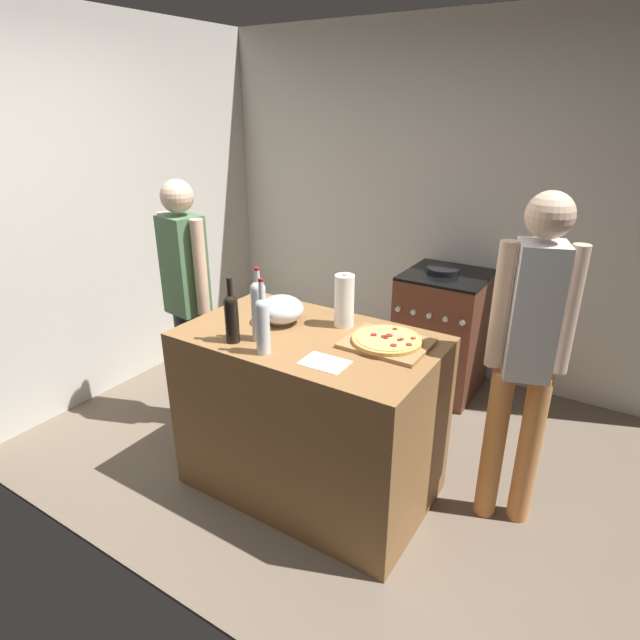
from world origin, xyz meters
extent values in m
cube|color=#6B5B4C|center=(0.00, 1.23, -0.01)|extent=(4.13, 3.05, 0.02)
cube|color=beige|center=(0.00, 2.50, 1.30)|extent=(4.13, 0.10, 2.60)
cube|color=beige|center=(-1.81, 1.23, 1.30)|extent=(0.10, 3.05, 2.60)
cube|color=olive|center=(0.12, 0.65, 0.47)|extent=(1.31, 0.77, 0.93)
cube|color=#9E7247|center=(0.50, 0.75, 0.94)|extent=(0.40, 0.32, 0.02)
cylinder|color=tan|center=(0.50, 0.75, 0.96)|extent=(0.34, 0.34, 0.02)
cylinder|color=#EAC660|center=(0.50, 0.75, 0.97)|extent=(0.30, 0.30, 0.00)
cylinder|color=maroon|center=(0.57, 0.77, 0.98)|extent=(0.02, 0.02, 0.01)
cylinder|color=maroon|center=(0.44, 0.74, 0.98)|extent=(0.03, 0.03, 0.01)
cylinder|color=maroon|center=(0.57, 0.69, 0.98)|extent=(0.03, 0.03, 0.01)
cylinder|color=maroon|center=(0.49, 0.75, 0.98)|extent=(0.03, 0.03, 0.01)
cylinder|color=maroon|center=(0.49, 0.87, 0.98)|extent=(0.02, 0.02, 0.01)
cylinder|color=maroon|center=(0.50, 0.74, 0.98)|extent=(0.02, 0.02, 0.01)
cylinder|color=maroon|center=(0.57, 0.76, 0.98)|extent=(0.02, 0.02, 0.01)
cylinder|color=maroon|center=(0.61, 0.81, 0.98)|extent=(0.02, 0.02, 0.01)
cylinder|color=maroon|center=(0.63, 0.73, 0.98)|extent=(0.03, 0.03, 0.01)
cylinder|color=maroon|center=(0.50, 0.78, 0.98)|extent=(0.04, 0.04, 0.01)
cylinder|color=#B2B2B7|center=(-0.10, 0.71, 0.94)|extent=(0.10, 0.10, 0.01)
ellipsoid|color=silver|center=(-0.10, 0.71, 1.01)|extent=(0.24, 0.24, 0.15)
cylinder|color=white|center=(0.20, 0.86, 1.07)|extent=(0.10, 0.10, 0.28)
cylinder|color=#997551|center=(0.20, 0.86, 1.07)|extent=(0.03, 0.03, 0.28)
cylinder|color=silver|center=(-0.06, 0.48, 1.06)|extent=(0.07, 0.07, 0.27)
sphere|color=silver|center=(-0.06, 0.48, 1.20)|extent=(0.07, 0.07, 0.07)
cylinder|color=silver|center=(-0.06, 0.48, 1.25)|extent=(0.02, 0.02, 0.07)
cylinder|color=maroon|center=(-0.06, 0.48, 1.30)|extent=(0.03, 0.03, 0.01)
cylinder|color=black|center=(-0.15, 0.39, 1.04)|extent=(0.07, 0.07, 0.21)
sphere|color=black|center=(-0.15, 0.39, 1.14)|extent=(0.07, 0.07, 0.07)
cylinder|color=black|center=(-0.15, 0.39, 1.20)|extent=(0.03, 0.03, 0.09)
cylinder|color=black|center=(-0.15, 0.39, 1.26)|extent=(0.03, 0.03, 0.01)
cylinder|color=silver|center=(0.05, 0.37, 1.05)|extent=(0.07, 0.07, 0.24)
sphere|color=silver|center=(0.05, 0.37, 1.17)|extent=(0.07, 0.07, 0.07)
cylinder|color=silver|center=(0.05, 0.37, 1.24)|extent=(0.02, 0.02, 0.10)
cylinder|color=maroon|center=(0.05, 0.37, 1.29)|extent=(0.02, 0.02, 0.01)
cube|color=white|center=(0.35, 0.44, 0.93)|extent=(0.21, 0.16, 0.00)
cube|color=brown|center=(0.33, 2.10, 0.44)|extent=(0.57, 0.58, 0.89)
cube|color=black|center=(0.33, 2.10, 0.90)|extent=(0.57, 0.58, 0.02)
cylinder|color=silver|center=(0.10, 1.80, 0.69)|extent=(0.04, 0.02, 0.04)
cylinder|color=silver|center=(0.21, 1.80, 0.69)|extent=(0.04, 0.02, 0.04)
cylinder|color=silver|center=(0.33, 1.80, 0.69)|extent=(0.04, 0.02, 0.04)
cylinder|color=silver|center=(0.44, 1.80, 0.69)|extent=(0.04, 0.02, 0.04)
cylinder|color=silver|center=(0.56, 1.80, 0.69)|extent=(0.04, 0.02, 0.04)
cylinder|color=black|center=(0.30, 2.09, 0.93)|extent=(0.22, 0.22, 0.04)
cylinder|color=#383D4C|center=(-0.96, 0.80, 0.40)|extent=(0.11, 0.11, 0.80)
cylinder|color=#383D4C|center=(-0.80, 0.78, 0.40)|extent=(0.11, 0.11, 0.80)
cube|color=#4C724C|center=(-0.88, 0.79, 1.11)|extent=(0.25, 0.23, 0.60)
cylinder|color=beige|center=(-1.04, 0.81, 1.12)|extent=(0.08, 0.08, 0.57)
cylinder|color=beige|center=(-0.72, 0.77, 1.12)|extent=(0.08, 0.08, 0.57)
sphere|color=beige|center=(-0.88, 0.79, 1.52)|extent=(0.19, 0.19, 0.19)
cylinder|color=#D88C4C|center=(1.18, 1.02, 0.42)|extent=(0.11, 0.11, 0.84)
cylinder|color=#D88C4C|center=(1.02, 0.97, 0.42)|extent=(0.11, 0.11, 0.84)
cube|color=silver|center=(1.10, 1.00, 1.15)|extent=(0.26, 0.26, 0.63)
cylinder|color=beige|center=(1.24, 1.04, 1.17)|extent=(0.08, 0.08, 0.60)
cylinder|color=beige|center=(0.96, 0.95, 1.17)|extent=(0.08, 0.08, 0.60)
sphere|color=beige|center=(1.10, 1.00, 1.59)|extent=(0.20, 0.20, 0.20)
camera|label=1|loc=(1.46, -1.36, 2.02)|focal=29.44mm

